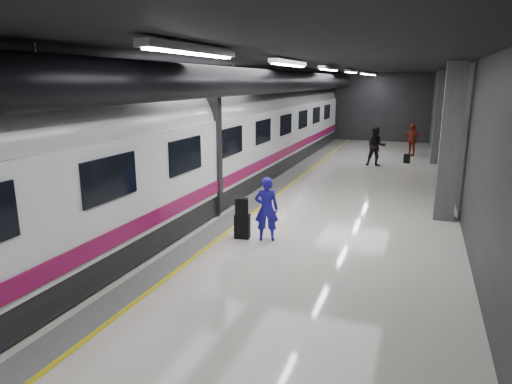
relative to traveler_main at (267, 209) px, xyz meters
The scene contains 9 objects.
ground 1.79m from the traveler_main, 98.31° to the left, with size 40.00×40.00×0.00m, color silver.
platform_hall 3.74m from the traveler_main, 101.53° to the left, with size 10.02×40.02×4.51m.
train 4.01m from the traveler_main, 155.67° to the left, with size 3.05×38.00×4.05m.
traveler_main is the anchor object (origin of this frame).
suitcase_main 0.82m from the traveler_main, behind, with size 0.39×0.24×0.63m, color black.
shoulder_bag 0.64m from the traveler_main, behind, with size 0.33×0.18×0.44m, color black.
traveler_far_a 11.88m from the traveler_main, 82.55° to the left, with size 0.92×0.71×1.88m, color black.
traveler_far_b 15.93m from the traveler_main, 78.92° to the left, with size 1.02×0.43×1.74m, color maroon.
suitcase_far 13.43m from the traveler_main, 77.29° to the left, with size 0.31×0.20×0.45m, color black.
Camera 1 is at (3.75, -12.07, 3.96)m, focal length 32.00 mm.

